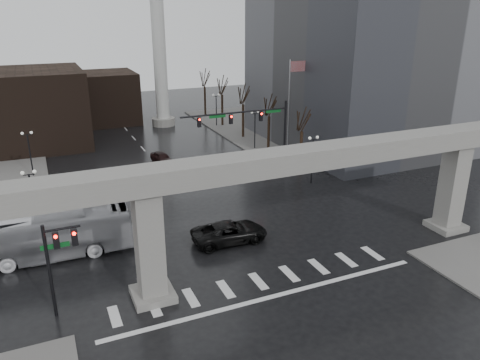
{
  "coord_description": "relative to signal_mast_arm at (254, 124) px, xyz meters",
  "views": [
    {
      "loc": [
        -12.18,
        -25.61,
        17.36
      ],
      "look_at": [
        1.97,
        6.57,
        4.5
      ],
      "focal_mm": 35.0,
      "sensor_mm": 36.0,
      "label": 1
    }
  ],
  "objects": [
    {
      "name": "ground",
      "position": [
        -8.99,
        -18.8,
        -5.83
      ],
      "size": [
        160.0,
        160.0,
        0.0
      ],
      "primitive_type": "plane",
      "color": "black",
      "rests_on": "ground"
    },
    {
      "name": "sidewalk_ne",
      "position": [
        17.01,
        17.2,
        -5.75
      ],
      "size": [
        28.0,
        36.0,
        0.15
      ],
      "primitive_type": "cube",
      "color": "#63615E",
      "rests_on": "ground"
    },
    {
      "name": "elevated_guideway",
      "position": [
        -7.73,
        -18.8,
        1.05
      ],
      "size": [
        48.0,
        2.6,
        8.7
      ],
      "color": "gray",
      "rests_on": "ground"
    },
    {
      "name": "building_far_left",
      "position": [
        -22.99,
        23.2,
        -0.83
      ],
      "size": [
        16.0,
        14.0,
        10.0
      ],
      "primitive_type": "cube",
      "color": "black",
      "rests_on": "ground"
    },
    {
      "name": "building_far_mid",
      "position": [
        -10.99,
        33.2,
        -1.83
      ],
      "size": [
        10.0,
        10.0,
        8.0
      ],
      "primitive_type": "cube",
      "color": "black",
      "rests_on": "ground"
    },
    {
      "name": "smokestack",
      "position": [
        -2.99,
        27.2,
        7.52
      ],
      "size": [
        3.6,
        3.6,
        30.0
      ],
      "color": "beige",
      "rests_on": "ground"
    },
    {
      "name": "signal_mast_arm",
      "position": [
        0.0,
        0.0,
        0.0
      ],
      "size": [
        12.12,
        0.43,
        8.0
      ],
      "color": "black",
      "rests_on": "ground"
    },
    {
      "name": "signal_left_pole",
      "position": [
        -21.24,
        -18.3,
        -1.76
      ],
      "size": [
        2.3,
        0.3,
        6.0
      ],
      "color": "black",
      "rests_on": "ground"
    },
    {
      "name": "flagpole_assembly",
      "position": [
        6.3,
        3.2,
        1.7
      ],
      "size": [
        2.06,
        0.12,
        12.0
      ],
      "color": "silver",
      "rests_on": "ground"
    },
    {
      "name": "lamp_right_0",
      "position": [
        4.51,
        -4.8,
        -2.36
      ],
      "size": [
        1.22,
        0.32,
        5.11
      ],
      "color": "black",
      "rests_on": "ground"
    },
    {
      "name": "lamp_right_1",
      "position": [
        4.51,
        9.2,
        -2.36
      ],
      "size": [
        1.22,
        0.32,
        5.11
      ],
      "color": "black",
      "rests_on": "ground"
    },
    {
      "name": "lamp_right_2",
      "position": [
        4.51,
        23.2,
        -2.36
      ],
      "size": [
        1.22,
        0.32,
        5.11
      ],
      "color": "black",
      "rests_on": "ground"
    },
    {
      "name": "lamp_left_0",
      "position": [
        -22.49,
        -4.8,
        -2.36
      ],
      "size": [
        1.22,
        0.32,
        5.11
      ],
      "color": "black",
      "rests_on": "ground"
    },
    {
      "name": "lamp_left_1",
      "position": [
        -22.49,
        9.2,
        -2.36
      ],
      "size": [
        1.22,
        0.32,
        5.11
      ],
      "color": "black",
      "rests_on": "ground"
    },
    {
      "name": "lamp_left_2",
      "position": [
        -22.49,
        23.2,
        -2.36
      ],
      "size": [
        1.22,
        0.32,
        5.11
      ],
      "color": "black",
      "rests_on": "ground"
    },
    {
      "name": "tree_right_0",
      "position": [
        5.54,
        -0.78,
        -3.04
      ],
      "size": [
        1.09,
        1.58,
        7.5
      ],
      "color": "black",
      "rests_on": "ground"
    },
    {
      "name": "tree_right_1",
      "position": [
        5.54,
        7.22,
        -2.98
      ],
      "size": [
        1.09,
        1.61,
        7.67
      ],
      "color": "black",
      "rests_on": "ground"
    },
    {
      "name": "tree_right_2",
      "position": [
        5.54,
        15.22,
        -2.91
      ],
      "size": [
        1.1,
        1.63,
        7.85
      ],
      "color": "black",
      "rests_on": "ground"
    },
    {
      "name": "tree_right_3",
      "position": [
        5.54,
        23.22,
        -2.85
      ],
      "size": [
        1.11,
        1.66,
        8.02
      ],
      "color": "black",
      "rests_on": "ground"
    },
    {
      "name": "tree_right_4",
      "position": [
        5.54,
        31.22,
        -2.79
      ],
      "size": [
        1.12,
        1.69,
        8.19
      ],
      "color": "black",
      "rests_on": "ground"
    },
    {
      "name": "pickup_truck",
      "position": [
        -8.57,
        -13.71,
        -4.99
      ],
      "size": [
        6.09,
        2.97,
        1.67
      ],
      "primitive_type": "imported",
      "rotation": [
        0.0,
        0.0,
        1.54
      ],
      "color": "black",
      "rests_on": "ground"
    },
    {
      "name": "city_bus",
      "position": [
        -22.0,
        -10.53,
        -4.04
      ],
      "size": [
        12.99,
        3.63,
        3.58
      ],
      "primitive_type": "imported",
      "rotation": [
        0.0,
        0.0,
        1.52
      ],
      "color": "#B6B6BB",
      "rests_on": "ground"
    },
    {
      "name": "far_car",
      "position": [
        -8.24,
        8.26,
        -5.17
      ],
      "size": [
        2.33,
        4.13,
        1.33
      ],
      "primitive_type": "imported",
      "rotation": [
        0.0,
        0.0,
        0.21
      ],
      "color": "black",
      "rests_on": "ground"
    }
  ]
}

